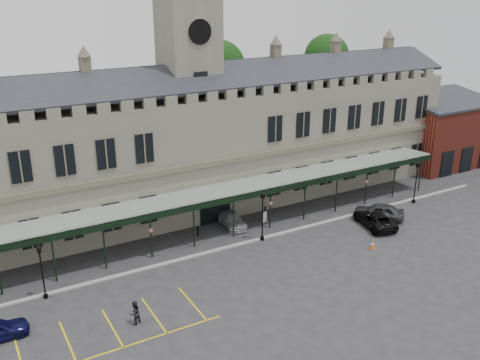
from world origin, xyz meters
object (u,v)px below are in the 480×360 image
clock_tower (190,81)px  lamp_post_right (416,178)px  traffic_cone (372,245)px  car_van (375,219)px  lamp_post_mid (263,211)px  sign_board (264,217)px  person_b (135,313)px  lamp_post_left (41,266)px  car_taxi (231,219)px  station_building (192,147)px  car_right_a (379,211)px

clock_tower → lamp_post_right: (20.81, -11.12, -10.29)m
traffic_cone → car_van: car_van is taller
clock_tower → lamp_post_mid: (1.94, -10.68, -10.22)m
sign_board → person_b: (-16.65, -9.83, 0.33)m
lamp_post_left → traffic_cone: 27.57m
lamp_post_mid → car_taxi: 4.81m
car_van → person_b: bearing=20.9°
lamp_post_mid → station_building: bearing=100.4°
car_taxi → car_van: bearing=-24.9°
station_building → car_taxi: size_ratio=13.49×
clock_tower → person_b: (-12.46, -17.31, -12.24)m
sign_board → car_right_a: 11.47m
car_taxi → car_van: size_ratio=0.84×
traffic_cone → car_taxi: 13.49m
car_van → person_b: size_ratio=3.02×
traffic_cone → car_right_a: bearing=42.1°
lamp_post_mid → car_van: 11.60m
clock_tower → car_taxi: 14.11m
station_building → traffic_cone: station_building is taller
car_right_a → lamp_post_right: bearing=149.2°
lamp_post_left → car_van: 30.40m
lamp_post_right → car_van: size_ratio=0.90×
car_right_a → car_van: bearing=-9.4°
person_b → traffic_cone: bearing=155.3°
lamp_post_left → sign_board: lamp_post_left is taller
lamp_post_right → person_b: 33.90m
sign_board → car_right_a: bearing=-44.6°
station_building → car_van: (13.00, -13.38, -5.74)m
car_right_a → clock_tower: bearing=-83.5°
sign_board → person_b: bearing=-168.4°
clock_tower → lamp_post_right: clock_tower is taller
lamp_post_mid → traffic_cone: (7.62, -6.26, -2.55)m
lamp_post_right → car_van: 8.42m
lamp_post_mid → lamp_post_left: bearing=-179.4°
lamp_post_right → sign_board: (-16.62, 3.63, -2.28)m
lamp_post_mid → car_van: bearing=-14.1°
lamp_post_left → sign_board: 21.79m
car_right_a → station_building: bearing=-83.3°
traffic_cone → car_right_a: 6.70m
lamp_post_right → lamp_post_mid: bearing=178.7°
station_building → traffic_cone: size_ratio=87.91×
car_taxi → station_building: bearing=104.0°
lamp_post_mid → lamp_post_right: 18.87m
lamp_post_left → person_b: (4.76, -6.42, -1.80)m
traffic_cone → car_van: (3.43, 3.47, 0.40)m
car_taxi → lamp_post_mid: bearing=-72.0°
lamp_post_right → sign_board: bearing=167.7°
sign_board → person_b: person_b is taller
traffic_cone → car_taxi: size_ratio=0.15×
traffic_cone → person_b: person_b is taller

